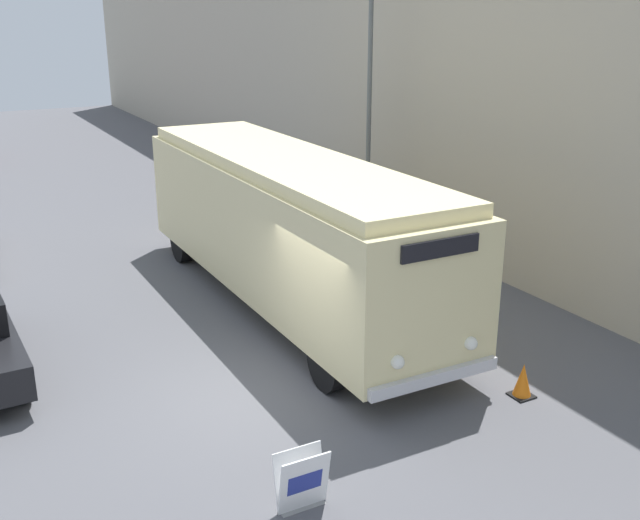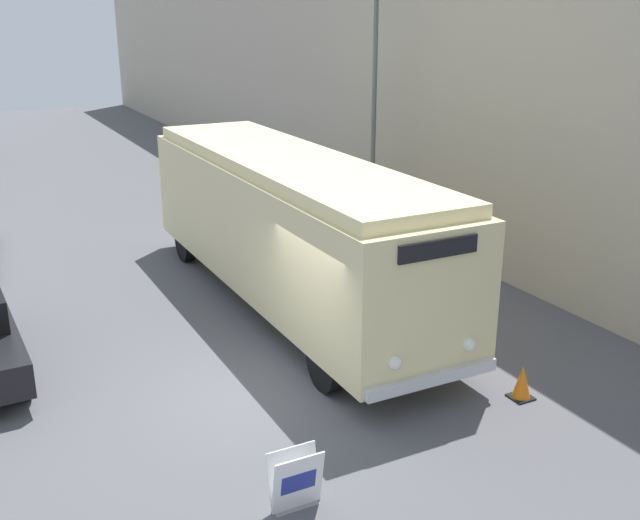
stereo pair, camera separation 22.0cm
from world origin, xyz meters
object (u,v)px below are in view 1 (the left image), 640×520
Objects in this scene: vintage_bus at (287,222)px; streetlamp at (370,68)px; traffic_cone at (523,381)px; sign_board at (302,481)px.

streetlamp is (3.91, 3.10, 2.80)m from vintage_bus.
streetlamp is 9.91m from traffic_cone.
traffic_cone is (-2.32, -8.61, -4.32)m from streetlamp.
sign_board reaches higher than traffic_cone.
sign_board is at bearing -114.45° from vintage_bus.
traffic_cone is (4.48, 0.85, -0.10)m from sign_board.
traffic_cone is at bearing -73.93° from vintage_bus.
traffic_cone is at bearing 10.79° from sign_board.
streetlamp is at bearing 38.43° from vintage_bus.
vintage_bus is at bearing 65.55° from sign_board.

